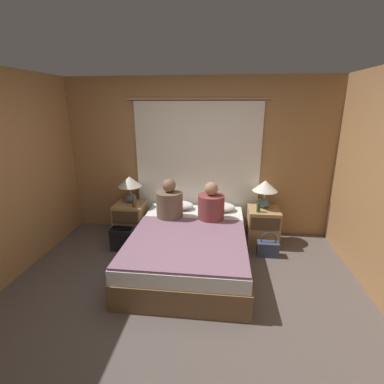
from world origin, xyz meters
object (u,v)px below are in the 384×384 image
(bed, at_px, (189,248))
(pillow_left, at_px, (175,205))
(nightstand_right, at_px, (263,226))
(person_right_in_bed, at_px, (211,206))
(backpack_on_floor, at_px, (122,237))
(handbag_on_floor, at_px, (268,248))
(lamp_right, at_px, (265,189))
(person_left_in_bed, at_px, (170,203))
(pillow_right, at_px, (216,207))
(beer_bottle_on_left_stand, at_px, (134,202))
(lamp_left, at_px, (130,184))
(beer_bottle_on_right_stand, at_px, (259,207))
(nightstand_left, at_px, (131,220))

(bed, bearing_deg, pillow_left, 112.09)
(nightstand_right, relative_size, person_right_in_bed, 0.98)
(backpack_on_floor, bearing_deg, handbag_on_floor, 1.73)
(lamp_right, height_order, person_left_in_bed, person_left_in_bed)
(pillow_right, distance_m, backpack_on_floor, 1.51)
(bed, height_order, lamp_right, lamp_right)
(pillow_right, height_order, backpack_on_floor, pillow_right)
(bed, xyz_separation_m, person_left_in_bed, (-0.34, 0.42, 0.48))
(pillow_left, height_order, beer_bottle_on_left_stand, beer_bottle_on_left_stand)
(lamp_left, height_order, beer_bottle_on_right_stand, lamp_left)
(person_left_in_bed, xyz_separation_m, beer_bottle_on_right_stand, (1.29, 0.19, -0.08))
(nightstand_right, bearing_deg, lamp_right, 90.00)
(person_right_in_bed, bearing_deg, pillow_left, 146.32)
(beer_bottle_on_right_stand, bearing_deg, nightstand_right, 49.13)
(pillow_left, bearing_deg, handbag_on_floor, -18.51)
(nightstand_left, relative_size, beer_bottle_on_left_stand, 2.68)
(person_right_in_bed, distance_m, backpack_on_floor, 1.40)
(bed, relative_size, pillow_left, 3.46)
(lamp_left, bearing_deg, handbag_on_floor, -12.51)
(beer_bottle_on_left_stand, bearing_deg, beer_bottle_on_right_stand, -0.00)
(beer_bottle_on_left_stand, xyz_separation_m, beer_bottle_on_right_stand, (1.90, -0.00, -0.00))
(pillow_left, distance_m, person_right_in_bed, 0.73)
(nightstand_left, bearing_deg, person_left_in_bed, -23.65)
(nightstand_right, distance_m, pillow_right, 0.78)
(nightstand_left, bearing_deg, backpack_on_floor, -87.55)
(beer_bottle_on_left_stand, bearing_deg, pillow_left, 18.10)
(beer_bottle_on_right_stand, bearing_deg, lamp_left, 174.28)
(pillow_right, relative_size, person_right_in_bed, 1.04)
(nightstand_right, distance_m, handbag_on_floor, 0.43)
(lamp_left, bearing_deg, person_left_in_bed, -28.87)
(bed, relative_size, lamp_right, 4.75)
(backpack_on_floor, xyz_separation_m, handbag_on_floor, (2.13, 0.06, -0.08))
(pillow_right, bearing_deg, beer_bottle_on_left_stand, -171.06)
(backpack_on_floor, bearing_deg, person_right_in_bed, 6.38)
(person_right_in_bed, relative_size, beer_bottle_on_left_stand, 2.73)
(pillow_right, height_order, beer_bottle_on_left_stand, beer_bottle_on_left_stand)
(nightstand_left, distance_m, person_left_in_bed, 0.90)
(pillow_right, distance_m, person_right_in_bed, 0.43)
(bed, height_order, pillow_right, pillow_right)
(nightstand_right, relative_size, lamp_left, 1.30)
(nightstand_left, distance_m, beer_bottle_on_right_stand, 2.05)
(lamp_left, distance_m, pillow_left, 0.80)
(lamp_left, relative_size, person_left_in_bed, 0.72)
(handbag_on_floor, bearing_deg, beer_bottle_on_right_stand, 116.36)
(nightstand_left, distance_m, lamp_right, 2.20)
(pillow_left, xyz_separation_m, person_left_in_bed, (-0.01, -0.39, 0.17))
(bed, bearing_deg, handbag_on_floor, 17.20)
(pillow_left, distance_m, person_left_in_bed, 0.43)
(person_left_in_bed, relative_size, beer_bottle_on_left_stand, 2.86)
(lamp_right, bearing_deg, handbag_on_floor, -86.09)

